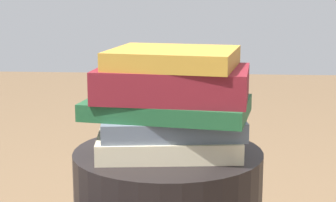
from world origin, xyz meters
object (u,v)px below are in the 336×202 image
object	(u,v)px
book_maroon	(173,83)
book_ochre	(174,58)
book_cream	(167,143)
book_slate	(172,123)
book_forest	(166,107)

from	to	relation	value
book_maroon	book_ochre	world-z (taller)	book_ochre
book_cream	book_ochre	size ratio (longest dim) A/B	1.16
book_slate	book_ochre	world-z (taller)	book_ochre
book_cream	book_forest	world-z (taller)	book_forest
book_cream	book_slate	bearing A→B (deg)	-137.57
book_maroon	book_ochre	bearing A→B (deg)	-86.08
book_cream	book_slate	world-z (taller)	book_slate
book_slate	book_maroon	size ratio (longest dim) A/B	0.95
book_cream	book_forest	size ratio (longest dim) A/B	0.89
book_cream	book_slate	xyz separation A→B (m)	(-0.01, -0.01, 0.04)
book_forest	book_maroon	world-z (taller)	book_maroon
book_cream	book_maroon	bearing A→B (deg)	173.55
book_forest	book_ochre	world-z (taller)	book_ochre
book_slate	book_forest	size ratio (longest dim) A/B	0.88
book_ochre	book_maroon	bearing A→B (deg)	97.85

